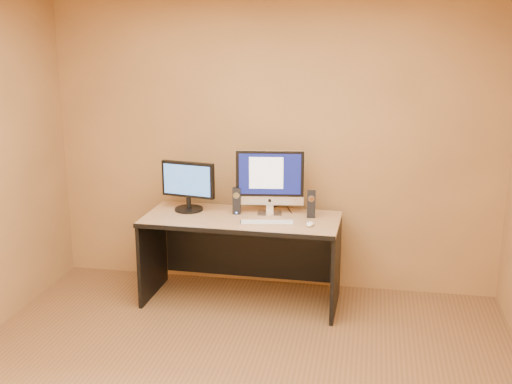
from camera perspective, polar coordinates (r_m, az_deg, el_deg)
walls at (r=3.78m, az=-3.13°, el=-1.20°), size 4.00×4.00×2.60m
desk at (r=5.52m, az=-1.30°, el=-6.04°), size 1.66×0.75×0.76m
imac at (r=5.42m, az=1.23°, el=0.90°), size 0.61×0.29×0.56m
second_monitor at (r=5.57m, az=-6.04°, el=0.50°), size 0.53×0.33×0.43m
speaker_left at (r=5.48m, az=-1.72°, el=-0.78°), size 0.08×0.08×0.23m
speaker_right at (r=5.39m, az=4.93°, el=-1.08°), size 0.08×0.08×0.23m
keyboard at (r=5.23m, az=0.99°, el=-2.72°), size 0.45×0.19×0.02m
mouse at (r=5.18m, az=4.82°, el=-2.84°), size 0.07×0.11×0.04m
cable_a at (r=5.62m, az=2.95°, el=-1.55°), size 0.08×0.22×0.01m
cable_b at (r=5.66m, az=1.51°, el=-1.42°), size 0.08×0.17×0.01m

